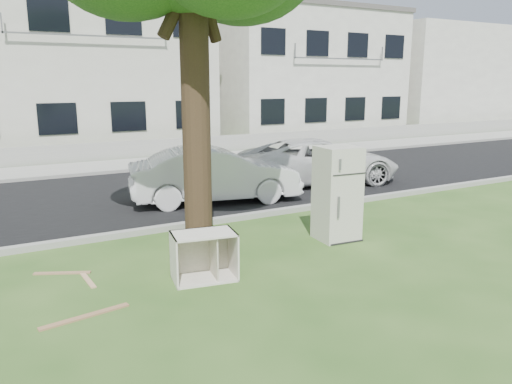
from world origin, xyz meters
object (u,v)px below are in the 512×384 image
fridge (337,194)px  car_center (215,175)px  cabinet (204,256)px  car_right (319,161)px

fridge → car_center: (-0.79, 3.95, -0.21)m
car_center → fridge: bearing=-156.6°
cabinet → car_right: size_ratio=0.20×
car_center → car_right: 3.79m
fridge → car_right: 5.49m
fridge → car_right: bearing=62.2°
cabinet → car_right: bearing=50.9°
fridge → car_right: size_ratio=0.38×
car_right → car_center: bearing=112.9°
fridge → car_center: fridge is taller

